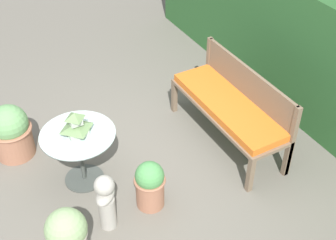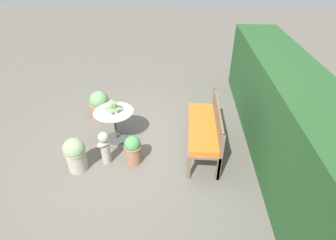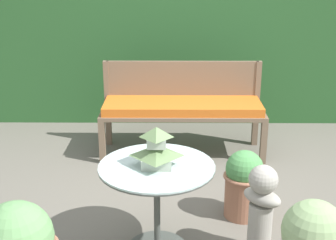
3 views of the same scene
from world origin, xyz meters
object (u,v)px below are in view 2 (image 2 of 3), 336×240
garden_bust (105,146)px  potted_plant_table_far (133,149)px  pagoda_birdhouse (113,106)px  potted_plant_patio_mid (100,105)px  garden_bench (202,128)px  potted_plant_table_near (75,154)px  patio_table (114,117)px

garden_bust → potted_plant_table_far: 0.50m
pagoda_birdhouse → potted_plant_patio_mid: bearing=-145.5°
garden_bust → potted_plant_table_far: garden_bust is taller
garden_bench → potted_plant_table_far: garden_bench is taller
garden_bench → pagoda_birdhouse: 1.75m
potted_plant_patio_mid → garden_bust: bearing=19.3°
garden_bust → potted_plant_patio_mid: size_ratio=1.00×
garden_bust → potted_plant_patio_mid: (-1.49, -0.52, -0.04)m
garden_bust → potted_plant_table_near: size_ratio=1.02×
pagoda_birdhouse → potted_plant_table_far: 0.95m
garden_bench → potted_plant_table_near: bearing=-72.1°
garden_bust → potted_plant_patio_mid: 1.58m
pagoda_birdhouse → potted_plant_table_far: (0.66, 0.47, -0.48)m
garden_bench → potted_plant_table_far: 1.34m
patio_table → potted_plant_table_near: patio_table is taller
garden_bench → potted_plant_table_near: potted_plant_table_near is taller
patio_table → potted_plant_table_far: bearing=35.5°
potted_plant_table_far → potted_plant_table_near: potted_plant_table_near is taller
potted_plant_patio_mid → patio_table: bearing=34.5°
patio_table → potted_plant_table_far: (0.66, 0.47, -0.23)m
potted_plant_table_far → potted_plant_patio_mid: (-1.44, -1.01, 0.04)m
garden_bench → potted_plant_table_near: (0.71, -2.19, -0.14)m
potted_plant_patio_mid → potted_plant_table_near: potted_plant_patio_mid is taller
patio_table → garden_bust: size_ratio=1.18×
garden_bench → garden_bust: garden_bust is taller
potted_plant_table_near → potted_plant_patio_mid: bearing=-178.0°
garden_bench → potted_plant_patio_mid: potted_plant_patio_mid is taller
garden_bench → pagoda_birdhouse: (-0.21, -1.72, 0.29)m
patio_table → pagoda_birdhouse: pagoda_birdhouse is taller
patio_table → potted_plant_table_near: 1.05m
potted_plant_patio_mid → garden_bench: bearing=66.3°
garden_bust → potted_plant_table_near: garden_bust is taller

